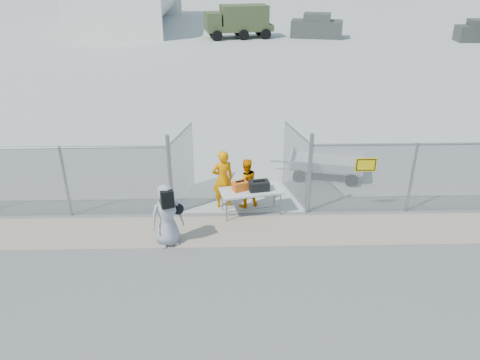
{
  "coord_description": "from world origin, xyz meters",
  "views": [
    {
      "loc": [
        -0.3,
        -10.07,
        7.09
      ],
      "look_at": [
        0.0,
        2.0,
        1.1
      ],
      "focal_mm": 35.0,
      "sensor_mm": 36.0,
      "label": 1
    }
  ],
  "objects_px": {
    "folding_table": "(251,201)",
    "security_worker_left": "(223,179)",
    "visitor": "(167,215)",
    "security_worker_right": "(246,183)",
    "utility_trailer": "(326,165)"
  },
  "relations": [
    {
      "from": "folding_table",
      "to": "security_worker_left",
      "type": "xyz_separation_m",
      "value": [
        -0.84,
        0.45,
        0.53
      ]
    },
    {
      "from": "folding_table",
      "to": "visitor",
      "type": "bearing_deg",
      "value": -157.67
    },
    {
      "from": "security_worker_left",
      "to": "visitor",
      "type": "height_order",
      "value": "security_worker_left"
    },
    {
      "from": "security_worker_right",
      "to": "security_worker_left",
      "type": "bearing_deg",
      "value": -17.08
    },
    {
      "from": "security_worker_right",
      "to": "utility_trailer",
      "type": "xyz_separation_m",
      "value": [
        2.85,
        2.07,
        -0.39
      ]
    },
    {
      "from": "visitor",
      "to": "security_worker_left",
      "type": "bearing_deg",
      "value": 34.13
    },
    {
      "from": "security_worker_left",
      "to": "security_worker_right",
      "type": "bearing_deg",
      "value": 164.02
    },
    {
      "from": "folding_table",
      "to": "security_worker_left",
      "type": "bearing_deg",
      "value": 139.81
    },
    {
      "from": "utility_trailer",
      "to": "visitor",
      "type": "bearing_deg",
      "value": -128.14
    },
    {
      "from": "security_worker_right",
      "to": "visitor",
      "type": "relative_size",
      "value": 0.89
    },
    {
      "from": "folding_table",
      "to": "visitor",
      "type": "relative_size",
      "value": 1.05
    },
    {
      "from": "security_worker_left",
      "to": "utility_trailer",
      "type": "height_order",
      "value": "security_worker_left"
    },
    {
      "from": "visitor",
      "to": "security_worker_right",
      "type": "bearing_deg",
      "value": 23.07
    },
    {
      "from": "folding_table",
      "to": "security_worker_left",
      "type": "relative_size",
      "value": 0.99
    },
    {
      "from": "security_worker_left",
      "to": "security_worker_right",
      "type": "relative_size",
      "value": 1.18
    }
  ]
}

